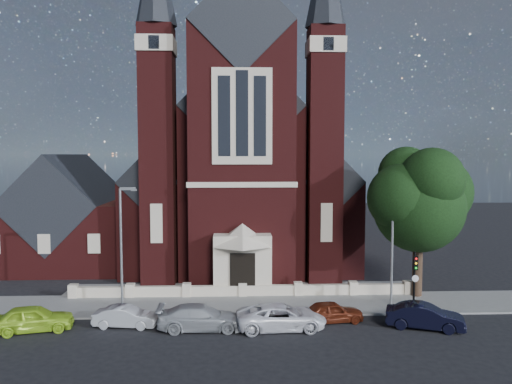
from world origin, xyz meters
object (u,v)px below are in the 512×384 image
(car_white_suv, at_px, (281,317))
(traffic_signal, at_px, (415,274))
(street_lamp_left, at_px, (122,240))
(car_navy, at_px, (425,316))
(street_tree, at_px, (422,201))
(car_dark_red, at_px, (332,312))
(car_silver_a, at_px, (126,317))
(parish_hall, at_px, (69,221))
(street_lamp_right, at_px, (394,239))
(church, at_px, (240,174))
(car_silver_b, at_px, (201,317))
(car_lime_van, at_px, (33,318))

(car_white_suv, bearing_deg, traffic_signal, -77.31)
(street_lamp_left, height_order, car_navy, street_lamp_left)
(street_tree, height_order, car_dark_red, street_tree)
(traffic_signal, bearing_deg, car_dark_red, -164.81)
(car_silver_a, distance_m, car_navy, 17.65)
(parish_hall, xyz_separation_m, street_lamp_right, (26.09, -14.00, 0.59))
(street_lamp_left, bearing_deg, street_lamp_right, 0.00)
(parish_hall, xyz_separation_m, car_silver_a, (8.99, -17.44, -3.39))
(car_navy, bearing_deg, church, 43.89)
(church, distance_m, street_tree, 21.38)
(parish_hall, height_order, car_silver_a, parish_hall)
(parish_hall, bearing_deg, street_tree, -23.26)
(street_lamp_left, height_order, car_silver_b, street_lamp_left)
(parish_hall, relative_size, street_lamp_right, 1.51)
(car_dark_red, bearing_deg, street_lamp_left, 68.15)
(parish_hall, relative_size, street_tree, 1.14)
(car_lime_van, bearing_deg, parish_hall, -1.57)
(car_lime_van, height_order, car_silver_a, car_lime_van)
(car_silver_a, bearing_deg, car_dark_red, -81.98)
(church, bearing_deg, car_silver_a, -107.39)
(street_lamp_right, bearing_deg, street_lamp_left, 180.00)
(traffic_signal, height_order, car_lime_van, traffic_signal)
(car_silver_a, xyz_separation_m, car_navy, (17.62, -1.00, 0.11))
(car_navy, bearing_deg, street_lamp_right, 26.16)
(parish_hall, distance_m, street_tree, 31.27)
(car_navy, bearing_deg, parish_hall, 74.76)
(church, xyz_separation_m, car_dark_red, (5.38, -22.04, -7.54))
(traffic_signal, bearing_deg, street_lamp_left, 175.24)
(street_lamp_left, bearing_deg, parish_hall, 120.02)
(car_silver_b, bearing_deg, car_navy, -91.73)
(car_silver_a, relative_size, car_silver_b, 0.75)
(car_silver_b, xyz_separation_m, car_dark_red, (7.91, 1.00, -0.08))
(parish_hall, bearing_deg, street_lamp_right, -28.22)
(car_silver_a, bearing_deg, car_white_suv, -88.16)
(street_tree, relative_size, street_lamp_right, 1.32)
(parish_hall, xyz_separation_m, street_tree, (28.60, -12.29, 2.95))
(street_tree, xyz_separation_m, car_navy, (-1.99, -6.15, -6.23))
(church, relative_size, street_lamp_left, 4.31)
(church, xyz_separation_m, car_white_suv, (2.17, -23.12, -7.45))
(parish_hall, xyz_separation_m, car_white_suv, (18.17, -18.18, -3.28))
(car_navy, bearing_deg, car_white_suv, 107.71)
(car_white_suv, bearing_deg, street_tree, -64.30)
(street_lamp_right, xyz_separation_m, car_white_suv, (-7.92, -4.18, -3.87))
(traffic_signal, relative_size, car_lime_van, 0.89)
(car_silver_b, height_order, car_dark_red, car_silver_b)
(parish_hall, distance_m, car_silver_b, 22.80)
(church, relative_size, car_white_suv, 6.62)
(street_tree, xyz_separation_m, street_lamp_right, (-2.51, -1.71, -2.36))
(street_lamp_left, distance_m, car_navy, 19.43)
(church, bearing_deg, car_navy, -65.59)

